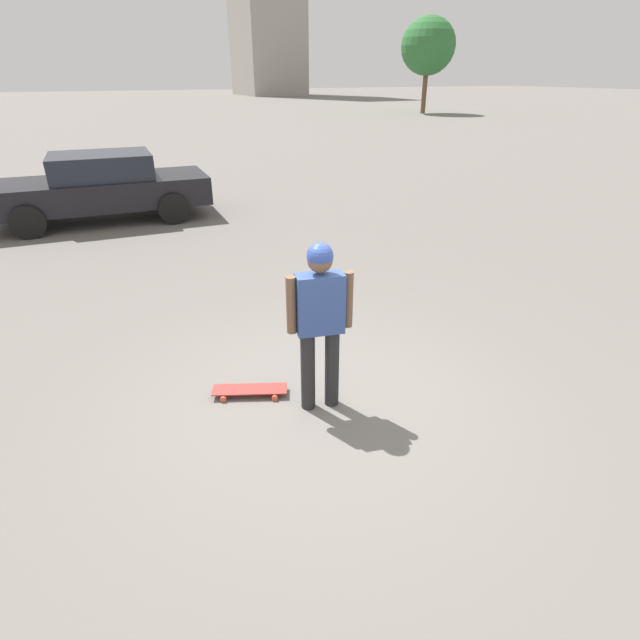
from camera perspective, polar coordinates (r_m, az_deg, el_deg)
name	(u,v)px	position (r m, az deg, el deg)	size (l,w,h in m)	color
ground_plane	(320,405)	(5.32, 0.00, -9.64)	(220.00, 220.00, 0.00)	slate
person	(320,314)	(4.77, 0.00, 0.71)	(0.29, 0.64, 1.77)	#262628
skateboard	(250,390)	(5.48, -8.03, -7.90)	(0.51, 0.82, 0.08)	#A5332D
car_parked_near	(101,186)	(12.89, -23.77, 13.81)	(2.26, 4.88, 1.51)	black
tree_distant	(428,46)	(47.34, 12.26, 28.27)	(4.44, 4.44, 7.33)	brown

